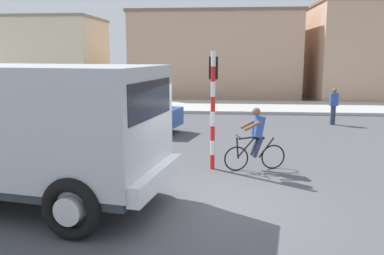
% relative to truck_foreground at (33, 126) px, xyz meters
% --- Properties ---
extents(ground_plane, '(120.00, 120.00, 0.00)m').
position_rel_truck_foreground_xyz_m(ground_plane, '(3.82, 0.13, -1.67)').
color(ground_plane, '#4C4C51').
extents(sidewalk_far, '(80.00, 5.00, 0.16)m').
position_rel_truck_foreground_xyz_m(sidewalk_far, '(3.82, 15.41, -1.59)').
color(sidewalk_far, '#ADADA8').
rests_on(sidewalk_far, ground).
extents(truck_foreground, '(5.76, 3.51, 2.90)m').
position_rel_truck_foreground_xyz_m(truck_foreground, '(0.00, 0.00, 0.00)').
color(truck_foreground, '#B2B7BC').
rests_on(truck_foreground, ground).
extents(cyclist, '(1.68, 0.63, 1.72)m').
position_rel_truck_foreground_xyz_m(cyclist, '(4.73, 2.90, -0.80)').
color(cyclist, black).
rests_on(cyclist, ground).
extents(traffic_light_pole, '(0.24, 0.43, 3.20)m').
position_rel_truck_foreground_xyz_m(traffic_light_pole, '(3.56, 2.98, 0.40)').
color(traffic_light_pole, red).
rests_on(traffic_light_pole, ground).
extents(car_red_near, '(4.28, 2.57, 1.60)m').
position_rel_truck_foreground_xyz_m(car_red_near, '(0.09, 7.89, -0.85)').
color(car_red_near, '#234C9E').
rests_on(car_red_near, ground).
extents(pedestrian_near_kerb, '(0.34, 0.22, 1.62)m').
position_rel_truck_foreground_xyz_m(pedestrian_near_kerb, '(8.69, 10.26, -0.82)').
color(pedestrian_near_kerb, '#2D334C').
rests_on(pedestrian_near_kerb, ground).
extents(building_corner_left, '(7.67, 6.26, 5.78)m').
position_rel_truck_foreground_xyz_m(building_corner_left, '(-9.47, 21.72, 1.23)').
color(building_corner_left, beige).
rests_on(building_corner_left, ground).
extents(building_mid_block, '(12.09, 7.39, 6.11)m').
position_rel_truck_foreground_xyz_m(building_mid_block, '(3.06, 22.79, 1.39)').
color(building_mid_block, tan).
rests_on(building_mid_block, ground).
extents(building_corner_right, '(9.28, 7.46, 6.62)m').
position_rel_truck_foreground_xyz_m(building_corner_right, '(14.56, 21.69, 1.65)').
color(building_corner_right, tan).
rests_on(building_corner_right, ground).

